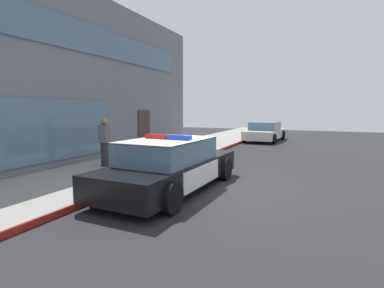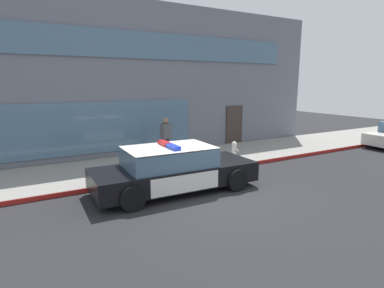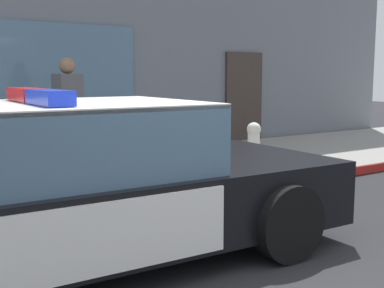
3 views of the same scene
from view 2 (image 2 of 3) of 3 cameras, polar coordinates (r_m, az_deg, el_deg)
ground at (r=9.50m, az=4.35°, el=-8.91°), size 48.00×48.00×0.00m
sidewalk at (r=12.59m, az=-5.11°, el=-3.53°), size 48.00×3.55×0.15m
curb_red_paint at (r=11.04m, az=-1.22°, el=-5.59°), size 28.80×0.04×0.14m
storefront_building at (r=17.85m, az=-20.43°, el=10.74°), size 22.95×9.44×6.68m
police_cruiser at (r=9.49m, az=-3.45°, el=-4.61°), size 5.02×2.18×1.49m
fire_hydrant at (r=13.03m, az=7.75°, el=-1.15°), size 0.34×0.39×0.73m
pedestrian_on_sidewalk at (r=12.89m, az=-4.82°, el=1.10°), size 0.45×0.35×1.71m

